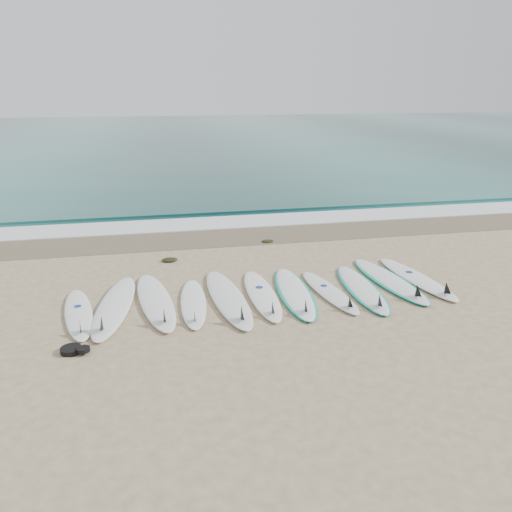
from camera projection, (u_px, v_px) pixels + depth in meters
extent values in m
plane|color=tan|center=(261.00, 296.00, 9.69)|extent=(120.00, 120.00, 0.00)
cube|color=#1D5A56|center=(176.00, 136.00, 39.80)|extent=(120.00, 55.00, 0.03)
cube|color=brown|center=(229.00, 236.00, 13.49)|extent=(120.00, 1.80, 0.01)
cube|color=silver|center=(222.00, 223.00, 14.78)|extent=(120.00, 1.40, 0.04)
cube|color=#1D5A56|center=(216.00, 210.00, 16.16)|extent=(120.00, 1.00, 0.10)
ellipsoid|color=white|center=(78.00, 313.00, 8.89)|extent=(0.86, 2.34, 0.07)
cone|color=black|center=(80.00, 326.00, 8.11)|extent=(0.23, 0.27, 0.24)
cylinder|color=navy|center=(78.00, 306.00, 9.07)|extent=(0.15, 0.15, 0.01)
ellipsoid|color=white|center=(115.00, 306.00, 9.17)|extent=(0.95, 2.90, 0.09)
cone|color=black|center=(102.00, 323.00, 8.13)|extent=(0.28, 0.33, 0.30)
ellipsoid|color=white|center=(155.00, 300.00, 9.40)|extent=(0.97, 2.88, 0.09)
cone|color=black|center=(164.00, 315.00, 8.42)|extent=(0.28, 0.33, 0.30)
ellipsoid|color=white|center=(193.00, 302.00, 9.33)|extent=(0.59, 2.32, 0.07)
cone|color=black|center=(195.00, 315.00, 8.50)|extent=(0.21, 0.25, 0.24)
ellipsoid|color=silver|center=(228.00, 297.00, 9.52)|extent=(0.84, 2.95, 0.09)
cone|color=black|center=(242.00, 312.00, 8.50)|extent=(0.27, 0.33, 0.31)
ellipsoid|color=white|center=(262.00, 294.00, 9.68)|extent=(0.55, 2.56, 0.08)
cone|color=black|center=(273.00, 307.00, 8.76)|extent=(0.22, 0.27, 0.27)
cylinder|color=navy|center=(259.00, 287.00, 9.89)|extent=(0.15, 0.15, 0.01)
ellipsoid|color=white|center=(294.00, 292.00, 9.77)|extent=(0.73, 2.67, 0.09)
ellipsoid|color=#02B69C|center=(294.00, 292.00, 9.78)|extent=(0.82, 2.69, 0.06)
cone|color=black|center=(306.00, 305.00, 8.82)|extent=(0.24, 0.30, 0.28)
ellipsoid|color=white|center=(329.00, 291.00, 9.82)|extent=(0.76, 2.33, 0.07)
cone|color=black|center=(350.00, 302.00, 9.03)|extent=(0.22, 0.27, 0.24)
cylinder|color=navy|center=(324.00, 286.00, 10.00)|extent=(0.15, 0.15, 0.01)
ellipsoid|color=white|center=(362.00, 288.00, 9.97)|extent=(0.68, 2.59, 0.08)
ellipsoid|color=#02B69C|center=(362.00, 288.00, 9.97)|extent=(0.77, 2.61, 0.06)
cone|color=black|center=(380.00, 300.00, 9.04)|extent=(0.23, 0.29, 0.27)
ellipsoid|color=white|center=(389.00, 280.00, 10.38)|extent=(0.83, 2.75, 0.09)
ellipsoid|color=#02B69C|center=(389.00, 280.00, 10.39)|extent=(0.92, 2.78, 0.06)
cone|color=black|center=(418.00, 290.00, 9.44)|extent=(0.26, 0.31, 0.29)
ellipsoid|color=white|center=(416.00, 278.00, 10.48)|extent=(0.85, 2.67, 0.08)
cone|color=black|center=(447.00, 288.00, 9.57)|extent=(0.25, 0.30, 0.28)
cylinder|color=navy|center=(409.00, 272.00, 10.70)|extent=(0.17, 0.17, 0.01)
ellipsoid|color=black|center=(170.00, 260.00, 11.61)|extent=(0.36, 0.28, 0.07)
ellipsoid|color=black|center=(268.00, 241.00, 13.01)|extent=(0.32, 0.25, 0.06)
cylinder|color=black|center=(71.00, 350.00, 7.65)|extent=(0.32, 0.32, 0.08)
cylinder|color=black|center=(84.00, 349.00, 7.59)|extent=(0.20, 0.20, 0.06)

